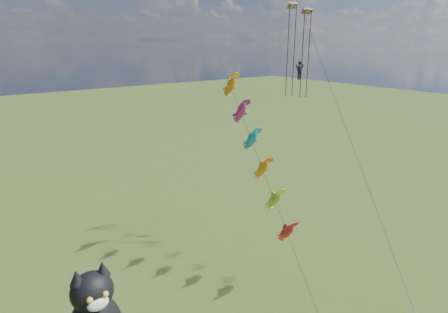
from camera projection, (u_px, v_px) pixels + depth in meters
fish_windsock_rig at (257, 155)px, 32.55m from camera, size 1.93×15.90×19.66m
parafoil_rig at (302, 62)px, 35.90m from camera, size 2.92×17.49×25.49m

